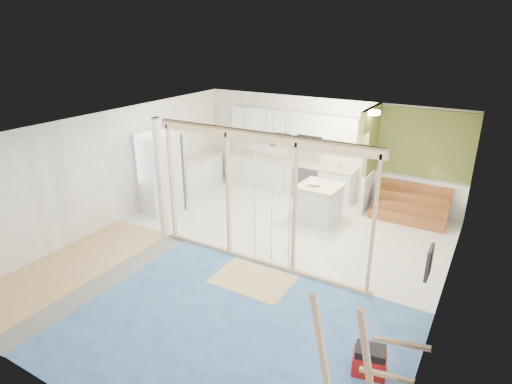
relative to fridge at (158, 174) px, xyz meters
The scene contains 16 objects.
room 3.22m from the fridge, 17.00° to the right, with size 7.01×8.01×2.61m.
floor_overlays 3.40m from the fridge, 15.60° to the right, with size 7.00×8.00×0.03m.
stud_frame 3.02m from the fridge, 18.55° to the right, with size 4.66×0.14×2.60m.
base_cabinets 2.87m from the fridge, 58.94° to the left, with size 4.45×2.24×0.93m.
upper_cabinets 3.74m from the fridge, 52.25° to the left, with size 3.60×0.41×0.85m.
green_partition 5.79m from the fridge, 28.02° to the left, with size 2.25×1.51×2.60m.
pot_rack 3.09m from the fridge, 19.04° to the left, with size 0.52×0.52×0.72m.
sheathing_panel 7.18m from the fridge, 24.17° to the right, with size 0.02×4.00×2.60m, color #9F7A56.
electrical_panel 6.94m from the fridge, 19.79° to the right, with size 0.04×0.30×0.40m, color #3A3A3F.
ceiling_light 5.16m from the fridge, 24.78° to the left, with size 0.32×0.32×0.08m, color #FFEABF.
fridge is the anchor object (origin of this frame).
island 3.91m from the fridge, 21.27° to the left, with size 0.97×0.97×0.91m.
bowl 3.75m from the fridge, 20.66° to the left, with size 0.27×0.27×0.07m, color silver.
soap_bottle_a 2.75m from the fridge, 78.07° to the left, with size 0.10×0.10×0.27m, color #B0B7C4.
soap_bottle_b 4.50m from the fridge, 39.40° to the left, with size 0.09×0.09×0.19m, color silver.
toolbox 6.63m from the fridge, 23.93° to the right, with size 0.49×0.40×0.41m.
Camera 1 is at (3.89, -6.28, 4.27)m, focal length 30.00 mm.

